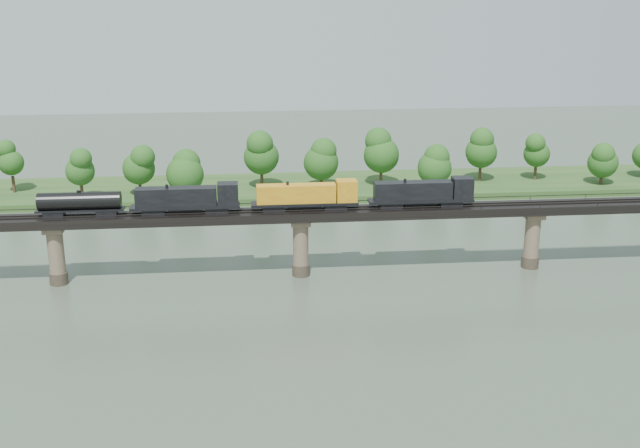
{
  "coord_description": "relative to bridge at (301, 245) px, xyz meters",
  "views": [
    {
      "loc": [
        -9.18,
        -96.76,
        48.96
      ],
      "look_at": [
        3.25,
        30.0,
        9.0
      ],
      "focal_mm": 45.0,
      "sensor_mm": 36.0,
      "label": 1
    }
  ],
  "objects": [
    {
      "name": "bridge_superstructure",
      "position": [
        0.0,
        0.0,
        6.33
      ],
      "size": [
        220.0,
        4.9,
        0.75
      ],
      "color": "black",
      "rests_on": "bridge"
    },
    {
      "name": "far_treeline",
      "position": [
        -8.21,
        50.52,
        3.37
      ],
      "size": [
        289.06,
        17.54,
        13.6
      ],
      "color": "#382619",
      "rests_on": "far_bank"
    },
    {
      "name": "ground",
      "position": [
        0.0,
        -30.0,
        -5.46
      ],
      "size": [
        400.0,
        400.0,
        0.0
      ],
      "primitive_type": "plane",
      "color": "#384738",
      "rests_on": "ground"
    },
    {
      "name": "freight_train",
      "position": [
        -5.64,
        -0.0,
        8.39
      ],
      "size": [
        71.52,
        2.79,
        4.92
      ],
      "color": "black",
      "rests_on": "bridge"
    },
    {
      "name": "bridge",
      "position": [
        0.0,
        0.0,
        0.0
      ],
      "size": [
        236.0,
        30.0,
        11.5
      ],
      "color": "#473A2D",
      "rests_on": "ground"
    },
    {
      "name": "far_bank",
      "position": [
        0.0,
        55.0,
        -4.66
      ],
      "size": [
        300.0,
        24.0,
        1.6
      ],
      "primitive_type": "cube",
      "color": "#28481C",
      "rests_on": "ground"
    }
  ]
}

